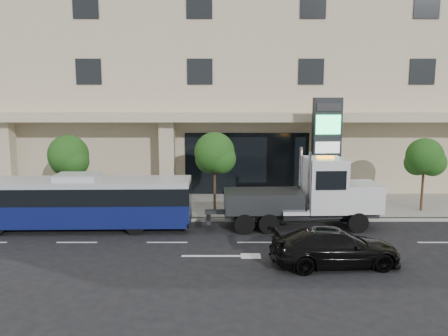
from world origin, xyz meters
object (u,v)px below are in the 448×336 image
object	(u,v)px
signage_pylon	(326,154)
black_sedan	(335,247)
city_bus	(78,201)
tow_truck	(309,196)

from	to	relation	value
signage_pylon	black_sedan	bearing A→B (deg)	-104.94
black_sedan	city_bus	bearing A→B (deg)	61.75
city_bus	tow_truck	bearing A→B (deg)	0.26
tow_truck	signage_pylon	bearing A→B (deg)	61.72
signage_pylon	tow_truck	bearing A→B (deg)	-120.78
tow_truck	black_sedan	world-z (taller)	tow_truck
black_sedan	signage_pylon	world-z (taller)	signage_pylon
tow_truck	signage_pylon	distance (m)	3.83
black_sedan	signage_pylon	distance (m)	8.59
city_bus	signage_pylon	distance (m)	13.28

